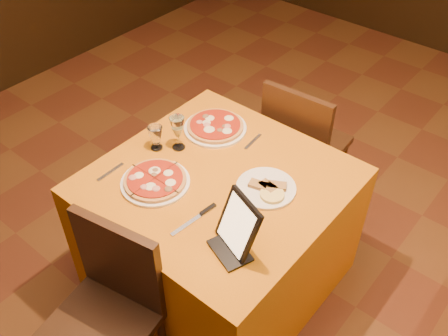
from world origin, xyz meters
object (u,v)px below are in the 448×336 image
Objects in this scene: pizza_far at (215,127)px; water_glass at (156,138)px; pizza_near at (155,181)px; wine_glass at (178,133)px; chair_main_near at (99,328)px; main_table at (219,232)px; tablet at (238,225)px; chair_main_far at (307,143)px.

pizza_far is 2.55× the size of water_glass.
pizza_near is 0.27m from water_glass.
wine_glass is (-0.04, -0.24, 0.08)m from pizza_far.
pizza_near is at bearing 99.41° from chair_main_near.
tablet reaches higher than main_table.
chair_main_near is 0.93m from water_glass.
wine_glass is (-0.30, 0.05, 0.47)m from main_table.
chair_main_far reaches higher than pizza_near.
pizza_far is (-0.06, 0.50, 0.00)m from pizza_near.
chair_main_far is 0.68m from pizza_far.
chair_main_far is at bearing 65.56° from water_glass.
main_table is at bearing 3.57° from water_glass.
wine_glass is 1.46× the size of water_glass.
wine_glass is 0.11m from water_glass.
wine_glass is (-0.10, 0.26, 0.08)m from pizza_near.
chair_main_near is 0.97m from wine_glass.
chair_main_near reaches higher than main_table.
chair_main_far is 2.74× the size of pizza_far.
water_glass is (-0.08, -0.07, -0.03)m from wine_glass.
wine_glass is at bearing 174.00° from tablet.
wine_glass reaches higher than water_glass.
pizza_far is 1.36× the size of tablet.
pizza_far is (-0.26, -0.54, 0.31)m from chair_main_far.
chair_main_near is at bearing -76.18° from pizza_far.
pizza_near is 1.70× the size of wine_glass.
chair_main_near reaches higher than water_glass.
main_table is at bearing -47.23° from pizza_far.
main_table is at bearing 79.67° from chair_main_near.
main_table is 4.51× the size of tablet.
wine_glass is at bearing -99.97° from pizza_far.
chair_main_far is at bearing 78.85° from pizza_near.
chair_main_near is (-0.00, -0.78, 0.08)m from main_table.
wine_glass is at bearing 41.32° from water_glass.
water_glass is (-0.39, -0.02, 0.44)m from main_table.
wine_glass is at bearing 170.85° from main_table.
chair_main_far is (0.00, 1.61, 0.00)m from chair_main_near.
tablet reaches higher than chair_main_far.
chair_main_far is 2.81× the size of pizza_near.
pizza_near is (-0.21, -0.21, 0.39)m from main_table.
pizza_far is at bearing 60.73° from chair_main_far.
chair_main_near is 1.61m from chair_main_far.
tablet reaches higher than chair_main_near.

